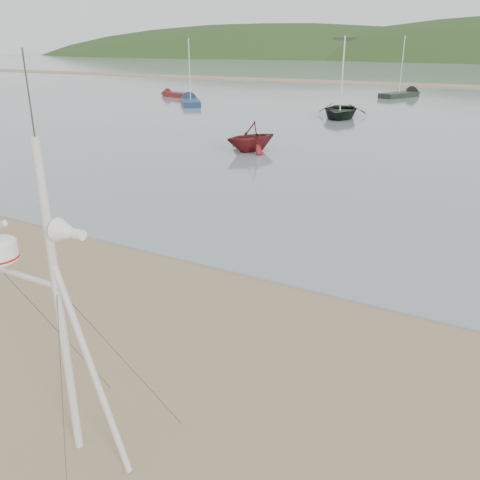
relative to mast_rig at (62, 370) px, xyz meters
The scene contains 7 objects.
ground 2.90m from the mast_rig, 128.71° to the left, with size 560.00×560.00×0.00m, color #907553.
mast_rig is the anchor object (origin of this frame).
boat_dark 35.29m from the mast_rig, 103.49° to the left, with size 3.68×1.07×5.15m, color black.
boat_red 20.97m from the mast_rig, 111.88° to the left, with size 2.50×1.53×2.89m, color maroon.
sailboat_blue_near 44.09m from the mast_rig, 123.00° to the left, with size 5.12×5.86×6.27m.
dinghy_red_far 51.16m from the mast_rig, 125.48° to the left, with size 4.92×2.39×1.16m.
sailboat_dark_mid 55.01m from the mast_rig, 97.98° to the left, with size 3.88×6.79×6.62m.
Camera 1 is at (6.40, -5.70, 5.20)m, focal length 38.00 mm.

